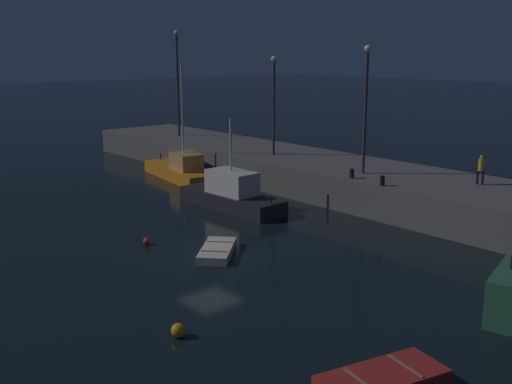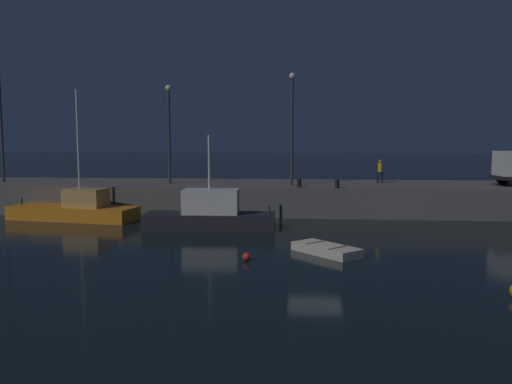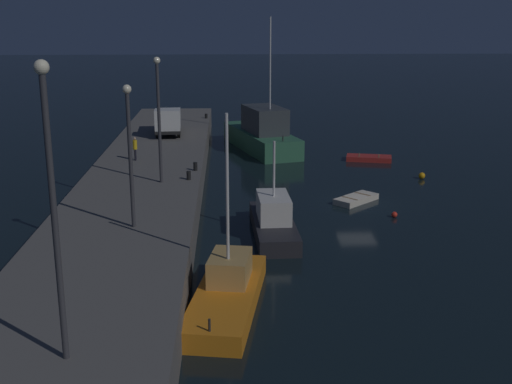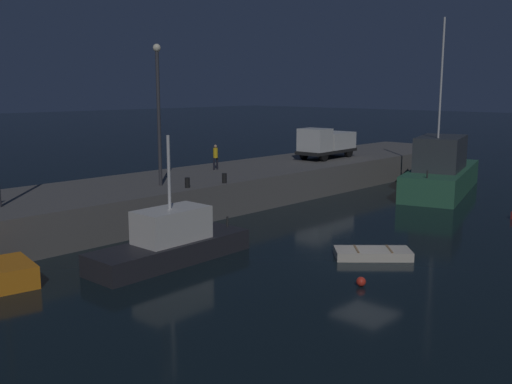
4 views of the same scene
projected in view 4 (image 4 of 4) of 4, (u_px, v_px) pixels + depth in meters
The scene contains 12 objects.
ground_plane at pixel (367, 261), 25.69m from camera, with size 320.00×320.00×0.00m, color black.
pier_quay at pixel (165, 196), 35.31m from camera, with size 63.03×7.75×2.02m.
fishing_trawler_red at pixel (171, 242), 25.42m from camera, with size 7.74×2.52×5.54m.
fishing_boat_white at pixel (441, 172), 42.06m from camera, with size 12.70×6.96×12.09m.
dinghy_orange_near at pixel (373, 254), 26.06m from camera, with size 3.33×3.42×0.44m.
mooring_buoy_near at pixel (361, 282), 22.33m from camera, with size 0.37×0.37×0.37m, color red.
lamp_post_central at pixel (158, 104), 32.37m from camera, with size 0.44×0.44×7.84m.
utility_truck at pixel (326, 142), 45.64m from camera, with size 5.71×2.49×2.42m.
dockworker at pixel (216, 156), 39.36m from camera, with size 0.45×0.33×1.70m.
bollard_west at pixel (187, 183), 32.37m from camera, with size 0.28×0.28×0.57m, color black.
bollard_central at pixel (417, 150), 50.08m from camera, with size 0.28×0.28×0.46m, color black.
bollard_east at pixel (224, 178), 33.96m from camera, with size 0.28×0.28×0.57m, color black.
Camera 4 is at (-21.30, -13.53, 7.51)m, focal length 40.94 mm.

